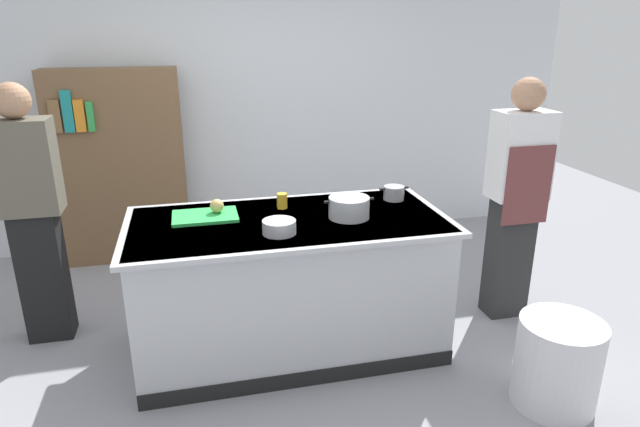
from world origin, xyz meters
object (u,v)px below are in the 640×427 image
object	(u,v)px
stock_pot	(349,207)
juice_cup	(282,201)
person_chef	(516,196)
trash_bin	(557,363)
person_guest	(32,211)
mixing_bowl	(279,227)
bookshelf	(120,167)
sauce_pan	(394,193)
onion	(217,206)

from	to	relation	value
stock_pot	juice_cup	xyz separation A→B (m)	(-0.37, 0.28, -0.02)
stock_pot	person_chef	xyz separation A→B (m)	(1.25, 0.12, -0.05)
stock_pot	person_chef	distance (m)	1.26
trash_bin	person_guest	size ratio (longest dim) A/B	0.30
mixing_bowl	bookshelf	world-z (taller)	bookshelf
trash_bin	person_guest	bearing A→B (deg)	153.82
sauce_pan	bookshelf	distance (m)	2.51
trash_bin	person_chef	distance (m)	1.22
stock_pot	mixing_bowl	size ratio (longest dim) A/B	1.64
stock_pot	person_guest	world-z (taller)	person_guest
sauce_pan	juice_cup	xyz separation A→B (m)	(-0.77, -0.00, 0.00)
bookshelf	juice_cup	bearing A→B (deg)	-53.26
sauce_pan	bookshelf	xyz separation A→B (m)	(-1.95, 1.57, -0.10)
person_chef	juice_cup	bearing A→B (deg)	89.09
juice_cup	mixing_bowl	bearing A→B (deg)	-102.22
trash_bin	mixing_bowl	bearing A→B (deg)	154.03
mixing_bowl	juice_cup	distance (m)	0.46
sauce_pan	trash_bin	xyz separation A→B (m)	(0.56, -1.15, -0.69)
juice_cup	person_guest	distance (m)	1.60
stock_pot	person_guest	size ratio (longest dim) A/B	0.19
juice_cup	sauce_pan	bearing A→B (deg)	0.20
juice_cup	person_guest	size ratio (longest dim) A/B	0.06
bookshelf	person_chef	bearing A→B (deg)	-31.73
mixing_bowl	bookshelf	bearing A→B (deg)	118.08
mixing_bowl	person_guest	world-z (taller)	person_guest
onion	stock_pot	world-z (taller)	stock_pot
person_chef	bookshelf	world-z (taller)	person_chef
stock_pot	sauce_pan	size ratio (longest dim) A/B	1.54
sauce_pan	onion	bearing A→B (deg)	-177.57
onion	sauce_pan	world-z (taller)	onion
person_chef	mixing_bowl	bearing A→B (deg)	104.20
stock_pot	sauce_pan	bearing A→B (deg)	34.78
stock_pot	sauce_pan	world-z (taller)	stock_pot
trash_bin	bookshelf	distance (m)	3.75
mixing_bowl	trash_bin	size ratio (longest dim) A/B	0.38
person_guest	person_chef	bearing A→B (deg)	71.68
mixing_bowl	person_guest	bearing A→B (deg)	153.62
person_guest	bookshelf	xyz separation A→B (m)	(0.40, 1.29, -0.06)
person_chef	person_guest	xyz separation A→B (m)	(-3.20, 0.44, -0.00)
person_chef	person_guest	size ratio (longest dim) A/B	1.00
onion	person_guest	xyz separation A→B (m)	(-1.15, 0.34, -0.05)
onion	trash_bin	xyz separation A→B (m)	(1.76, -1.10, -0.71)
onion	bookshelf	world-z (taller)	bookshelf
sauce_pan	person_guest	world-z (taller)	person_guest
onion	person_guest	distance (m)	1.20
mixing_bowl	person_chef	bearing A→B (deg)	9.68
bookshelf	onion	bearing A→B (deg)	-65.17
person_guest	bookshelf	world-z (taller)	person_guest
juice_cup	trash_bin	size ratio (longest dim) A/B	0.19
onion	mixing_bowl	xyz separation A→B (m)	(0.33, -0.40, -0.02)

